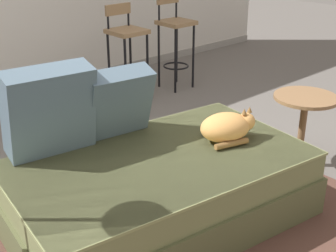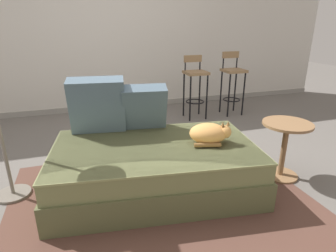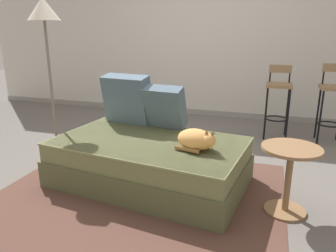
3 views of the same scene
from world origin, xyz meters
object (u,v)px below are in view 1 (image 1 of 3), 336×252
throw_pillow_middle (117,102)px  side_table (303,121)px  bar_stool_by_doorway (175,34)px  couch (160,189)px  throw_pillow_corner (49,111)px  cat (227,127)px  bar_stool_near_window (126,44)px

throw_pillow_middle → side_table: throw_pillow_middle is taller
throw_pillow_middle → bar_stool_by_doorway: (1.73, 1.35, -0.06)m
couch → throw_pillow_middle: throw_pillow_middle is taller
throw_pillow_middle → side_table: 1.34m
couch → bar_stool_by_doorway: bar_stool_by_doorway is taller
throw_pillow_corner → throw_pillow_middle: throw_pillow_corner is taller
couch → cat: size_ratio=4.89×
cat → bar_stool_by_doorway: bar_stool_by_doorway is taller
cat → side_table: (0.73, -0.07, -0.15)m
cat → bar_stool_by_doorway: 2.26m
bar_stool_near_window → bar_stool_by_doorway: bar_stool_by_doorway is taller
cat → side_table: 0.75m
throw_pillow_middle → cat: throw_pillow_middle is taller
bar_stool_by_doorway → bar_stool_near_window: bearing=-179.9°
bar_stool_near_window → throw_pillow_middle: bearing=-129.2°
couch → bar_stool_near_window: size_ratio=1.96×
couch → throw_pillow_corner: 0.78m
throw_pillow_middle → bar_stool_near_window: bar_stool_near_window is taller
couch → side_table: bearing=-7.8°
cat → side_table: size_ratio=0.69×
bar_stool_by_doorway → cat: bearing=-124.8°
bar_stool_near_window → side_table: 1.93m
side_table → bar_stool_by_doorway: bearing=73.9°
couch → bar_stool_near_window: 2.11m
couch → cat: 0.55m
bar_stool_near_window → bar_stool_by_doorway: bearing=0.1°
couch → cat: (0.46, -0.09, 0.29)m
throw_pillow_middle → bar_stool_near_window: size_ratio=0.48×
throw_pillow_corner → bar_stool_by_doorway: (2.16, 1.29, -0.10)m
bar_stool_near_window → side_table: bar_stool_near_window is taller
throw_pillow_corner → bar_stool_near_window: size_ratio=0.56×
couch → throw_pillow_middle: (0.01, 0.41, 0.42)m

